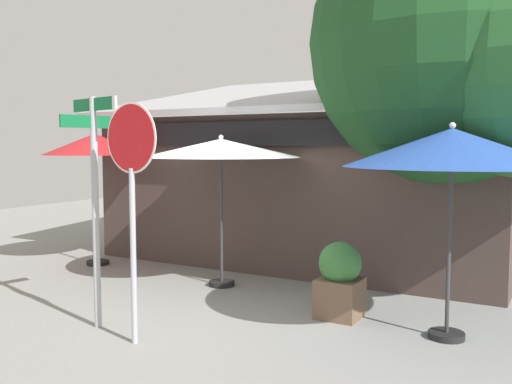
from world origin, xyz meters
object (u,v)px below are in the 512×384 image
patio_umbrella_ivory_center (221,149)px  patio_umbrella_royal_blue_right (452,149)px  street_sign_post (95,186)px  patio_umbrella_crimson_left (95,145)px  stop_sign (132,174)px  shade_tree (473,48)px  sidewalk_planter (340,279)px

patio_umbrella_ivory_center → patio_umbrella_royal_blue_right: size_ratio=1.01×
street_sign_post → patio_umbrella_ivory_center: 2.66m
patio_umbrella_crimson_left → stop_sign: bearing=-39.3°
patio_umbrella_crimson_left → patio_umbrella_royal_blue_right: patio_umbrella_crimson_left is taller
street_sign_post → patio_umbrella_crimson_left: bearing=135.6°
patio_umbrella_royal_blue_right → shade_tree: (-0.10, 1.92, 1.47)m
patio_umbrella_ivory_center → shade_tree: bearing=16.7°
street_sign_post → stop_sign: size_ratio=1.04×
patio_umbrella_crimson_left → shade_tree: (6.83, 0.94, 1.44)m
patio_umbrella_crimson_left → patio_umbrella_royal_blue_right: size_ratio=1.01×
patio_umbrella_royal_blue_right → shade_tree: shade_tree is taller
shade_tree → sidewalk_planter: size_ratio=5.79×
stop_sign → shade_tree: shade_tree is taller
shade_tree → patio_umbrella_royal_blue_right: bearing=-87.2°
patio_umbrella_ivory_center → sidewalk_planter: (2.38, -0.66, -1.78)m
patio_umbrella_crimson_left → patio_umbrella_ivory_center: size_ratio=1.00×
shade_tree → patio_umbrella_crimson_left: bearing=-172.2°
shade_tree → patio_umbrella_ivory_center: bearing=-163.3°
street_sign_post → shade_tree: shade_tree is taller
sidewalk_planter → shade_tree: bearing=52.6°
patio_umbrella_crimson_left → patio_umbrella_ivory_center: patio_umbrella_crimson_left is taller
street_sign_post → stop_sign: 0.88m
patio_umbrella_ivory_center → shade_tree: 4.19m
patio_umbrella_ivory_center → shade_tree: size_ratio=0.44×
patio_umbrella_crimson_left → street_sign_post: bearing=-44.4°
stop_sign → patio_umbrella_royal_blue_right: bearing=32.1°
stop_sign → patio_umbrella_crimson_left: stop_sign is taller
stop_sign → patio_umbrella_crimson_left: size_ratio=1.08×
stop_sign → patio_umbrella_ivory_center: 2.91m
patio_umbrella_ivory_center → sidewalk_planter: bearing=-15.5°
patio_umbrella_royal_blue_right → stop_sign: bearing=-147.9°
street_sign_post → sidewalk_planter: size_ratio=2.83×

